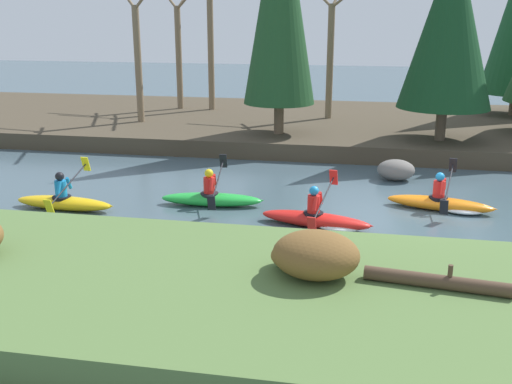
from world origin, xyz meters
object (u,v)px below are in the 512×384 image
object	(u,v)px
kayaker_trailing	(212,198)
kayaker_far_back	(65,201)
kayaker_lead	(444,203)
boulder_midstream	(396,170)
driftwood_log	(437,281)
kayaker_middle	(320,219)

from	to	relation	value
kayaker_trailing	kayaker_far_back	bearing A→B (deg)	-169.00
kayaker_lead	boulder_midstream	world-z (taller)	kayaker_lead
kayaker_lead	kayaker_trailing	xyz separation A→B (m)	(-6.03, -0.72, 0.02)
kayaker_lead	boulder_midstream	bearing A→B (deg)	123.91
kayaker_far_back	boulder_midstream	distance (m)	9.72
kayaker_far_back	boulder_midstream	world-z (taller)	kayaker_far_back
boulder_midstream	driftwood_log	world-z (taller)	driftwood_log
kayaker_lead	kayaker_middle	distance (m)	3.59
driftwood_log	kayaker_middle	bearing A→B (deg)	126.27
kayaker_middle	driftwood_log	world-z (taller)	kayaker_middle
kayaker_trailing	kayaker_far_back	size ratio (longest dim) A/B	1.00
kayaker_middle	boulder_midstream	size ratio (longest dim) A/B	2.46
kayaker_middle	boulder_midstream	world-z (taller)	kayaker_middle
kayaker_trailing	boulder_midstream	distance (m)	6.02
kayaker_trailing	boulder_midstream	xyz separation A→B (m)	(4.89, 3.50, 0.10)
kayaker_trailing	kayaker_middle	bearing A→B (deg)	-25.30
kayaker_far_back	kayaker_trailing	bearing A→B (deg)	18.27
kayaker_trailing	driftwood_log	xyz separation A→B (m)	(5.22, -5.24, 0.45)
kayaker_middle	kayaker_trailing	world-z (taller)	same
kayaker_middle	kayaker_far_back	world-z (taller)	same
kayaker_trailing	driftwood_log	bearing A→B (deg)	-49.43
kayaker_lead	kayaker_middle	world-z (taller)	same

